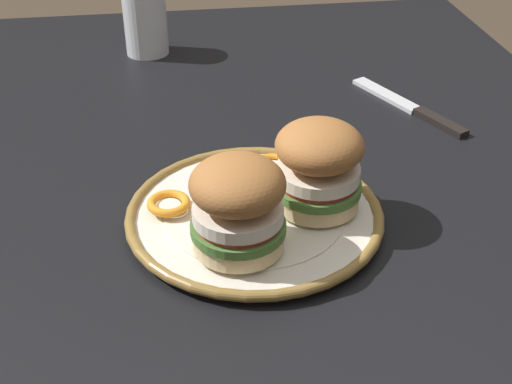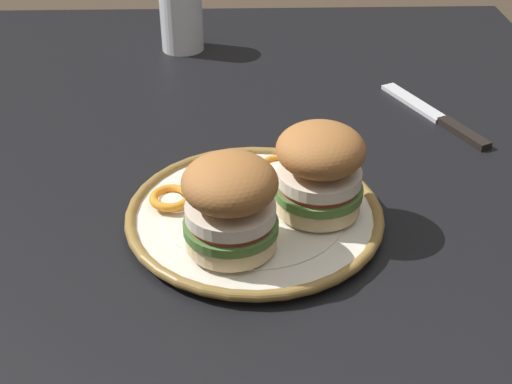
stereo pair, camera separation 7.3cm
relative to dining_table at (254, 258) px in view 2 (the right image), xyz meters
The scene contains 10 objects.
dining_table is the anchor object (origin of this frame).
dinner_plate 0.10m from the dining_table, ahead, with size 0.29×0.29×0.02m.
sandwich_half_left 0.17m from the dining_table, 59.90° to the left, with size 0.13×0.13×0.10m.
sandwich_half_right 0.19m from the dining_table, 13.92° to the right, with size 0.13×0.13×0.10m.
orange_peel_curled 0.14m from the dining_table, 75.76° to the right, with size 0.06×0.06×0.01m.
orange_peel_strip_long 0.11m from the dining_table, 53.17° to the right, with size 0.07×0.06×0.01m.
orange_peel_strip_short 0.12m from the dining_table, 161.99° to the right, with size 0.07×0.07×0.01m.
orange_peel_small_curl 0.12m from the dining_table, 140.04° to the left, with size 0.05×0.05×0.01m.
drinking_glass 0.51m from the dining_table, 167.03° to the right, with size 0.07×0.07×0.11m.
table_knife 0.34m from the dining_table, 126.12° to the left, with size 0.21×0.11×0.01m.
Camera 2 is at (0.67, -0.02, 1.18)m, focal length 48.70 mm.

